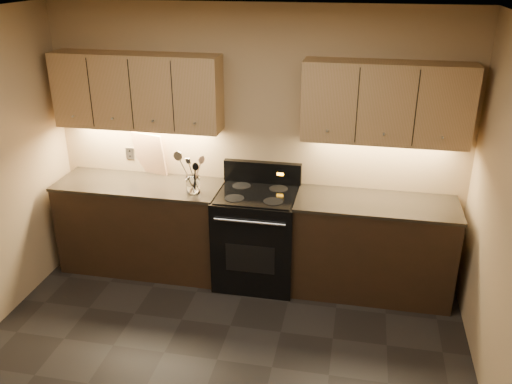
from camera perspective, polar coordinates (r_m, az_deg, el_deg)
ceiling at (r=3.04m, az=-7.84°, el=16.67°), size 4.00×4.00×0.00m
wall_back at (r=5.22m, az=-0.07°, el=5.04°), size 4.00×0.04×2.60m
counter_left at (r=5.59m, az=-11.83°, el=-3.47°), size 1.62×0.62×0.93m
counter_right at (r=5.20m, az=12.19°, el=-5.69°), size 1.46×0.62×0.93m
stove at (r=5.25m, az=0.10°, el=-4.65°), size 0.76×0.68×1.14m
upper_cab_left at (r=5.27m, az=-12.41°, el=10.32°), size 1.60×0.30×0.70m
upper_cab_right at (r=4.85m, az=13.53°, el=9.10°), size 1.44×0.30×0.70m
outlet_plate at (r=5.66m, az=-13.12°, el=3.97°), size 0.08×0.01×0.12m
utensil_crock at (r=5.08m, az=-6.64°, el=0.78°), size 0.13×0.13×0.16m
cutting_board at (r=5.54m, az=-11.14°, el=3.97°), size 0.36×0.17×0.43m
wooden_spoon at (r=5.05m, az=-6.91°, el=1.99°), size 0.17×0.11×0.34m
black_spoon at (r=5.06m, az=-6.64°, el=1.84°), size 0.12×0.14×0.32m
steel_spatula at (r=5.05m, az=-6.29°, el=2.06°), size 0.16×0.15×0.37m
steel_skimmer at (r=5.02m, az=-6.52°, el=2.15°), size 0.26×0.13×0.39m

